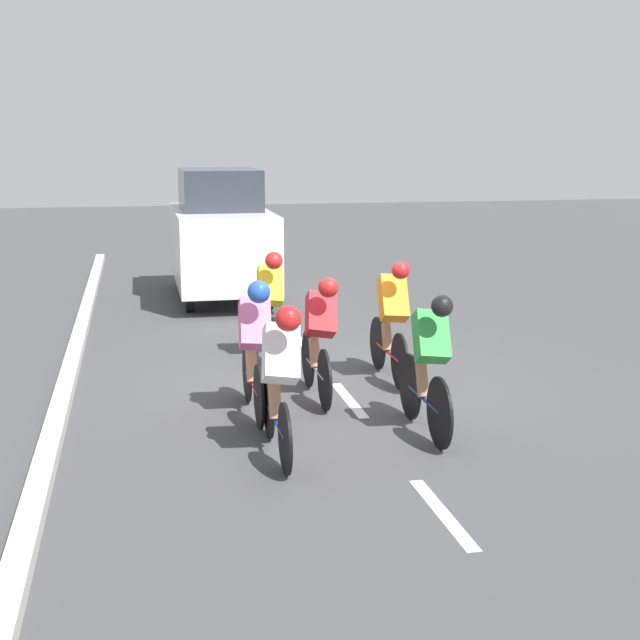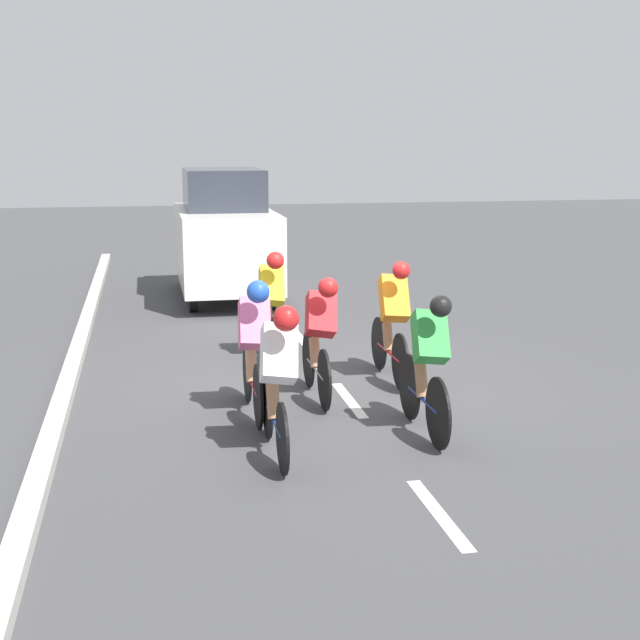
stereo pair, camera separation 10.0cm
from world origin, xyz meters
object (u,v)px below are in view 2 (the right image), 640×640
(cyclist_pink, at_px, (254,343))
(cyclist_white, at_px, (278,375))
(cyclist_orange, at_px, (393,318))
(cyclist_yellow, at_px, (271,301))
(support_car, at_px, (225,235))
(cyclist_green, at_px, (428,362))
(cyclist_red, at_px, (320,335))

(cyclist_pink, bearing_deg, cyclist_white, 92.82)
(cyclist_orange, bearing_deg, cyclist_yellow, -47.21)
(cyclist_orange, xyz_separation_m, support_car, (1.48, -6.20, 0.38))
(cyclist_green, height_order, cyclist_orange, cyclist_orange)
(cyclist_red, distance_m, cyclist_green, 1.65)
(cyclist_yellow, height_order, support_car, support_car)
(cyclist_green, bearing_deg, support_car, -81.24)
(cyclist_orange, relative_size, support_car, 0.43)
(cyclist_yellow, height_order, cyclist_green, cyclist_yellow)
(cyclist_white, bearing_deg, cyclist_green, -167.26)
(cyclist_pink, relative_size, cyclist_orange, 0.99)
(cyclist_orange, bearing_deg, cyclist_white, 53.67)
(cyclist_green, bearing_deg, cyclist_orange, -95.89)
(cyclist_yellow, distance_m, cyclist_green, 3.62)
(cyclist_orange, bearing_deg, cyclist_green, 84.11)
(cyclist_green, relative_size, support_car, 0.43)
(cyclist_red, bearing_deg, cyclist_white, 67.49)
(cyclist_green, height_order, support_car, support_car)
(cyclist_yellow, bearing_deg, cyclist_red, 97.54)
(support_car, bearing_deg, cyclist_red, 93.80)
(cyclist_green, xyz_separation_m, cyclist_pink, (1.62, -0.95, 0.05))
(cyclist_pink, distance_m, cyclist_orange, 2.14)
(cyclist_red, relative_size, cyclist_white, 1.00)
(cyclist_yellow, relative_size, cyclist_pink, 1.01)
(cyclist_yellow, xyz_separation_m, cyclist_white, (0.47, 3.81, 0.01))
(cyclist_red, distance_m, cyclist_orange, 1.20)
(cyclist_white, distance_m, cyclist_green, 1.60)
(cyclist_yellow, bearing_deg, cyclist_green, 107.46)
(cyclist_green, bearing_deg, cyclist_pink, -30.45)
(cyclist_pink, bearing_deg, cyclist_orange, -149.04)
(cyclist_pink, bearing_deg, support_car, -92.74)
(cyclist_pink, bearing_deg, cyclist_green, 149.55)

